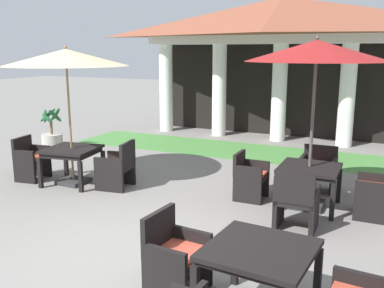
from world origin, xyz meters
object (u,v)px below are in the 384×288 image
(patio_chair_mid_left_east, at_px, (375,192))
(patio_umbrella_near_foreground, at_px, (66,59))
(patio_table_near_foreground, at_px, (72,153))
(patio_table_mid_right, at_px, (260,256))
(patio_chair_mid_left_north, at_px, (318,169))
(patio_chair_near_foreground_east, at_px, (117,167))
(patio_chair_mid_left_south, at_px, (296,202))
(patio_chair_near_foreground_west, at_px, (31,160))
(patio_chair_mid_left_west, at_px, (250,177))
(potted_palm_left_edge, at_px, (52,137))
(patio_table_mid_left, at_px, (309,172))
(patio_umbrella_mid_left, at_px, (316,54))
(patio_chair_mid_right_west, at_px, (175,256))

(patio_chair_mid_left_east, bearing_deg, patio_umbrella_near_foreground, 96.25)
(patio_table_near_foreground, height_order, patio_table_mid_right, patio_table_mid_right)
(patio_chair_mid_left_north, bearing_deg, patio_table_near_foreground, 19.99)
(patio_chair_near_foreground_east, relative_size, patio_table_mid_right, 0.86)
(patio_chair_mid_left_south, bearing_deg, patio_chair_near_foreground_west, 176.95)
(patio_chair_near_foreground_west, xyz_separation_m, patio_chair_mid_left_east, (6.43, 0.81, -0.00))
(patio_chair_mid_left_west, xyz_separation_m, potted_palm_left_edge, (-6.08, 1.61, -0.09))
(patio_umbrella_near_foreground, distance_m, potted_palm_left_edge, 4.06)
(patio_table_mid_right, bearing_deg, patio_chair_mid_left_west, 109.40)
(patio_chair_near_foreground_west, distance_m, patio_table_mid_left, 5.47)
(patio_umbrella_near_foreground, relative_size, patio_table_mid_right, 2.53)
(patio_chair_near_foreground_east, bearing_deg, patio_umbrella_mid_left, -90.52)
(patio_chair_near_foreground_west, distance_m, patio_chair_mid_left_north, 5.69)
(patio_umbrella_near_foreground, height_order, patio_table_mid_right, patio_umbrella_near_foreground)
(patio_chair_near_foreground_east, relative_size, patio_chair_mid_left_east, 1.04)
(patio_chair_mid_left_west, height_order, patio_chair_mid_left_north, patio_chair_mid_left_west)
(patio_table_mid_left, height_order, patio_chair_mid_right_west, patio_chair_mid_right_west)
(patio_chair_near_foreground_west, height_order, patio_chair_mid_left_west, patio_chair_near_foreground_west)
(patio_chair_mid_left_south, xyz_separation_m, patio_chair_mid_left_east, (1.01, 1.04, -0.01))
(patio_chair_mid_left_west, bearing_deg, patio_umbrella_near_foreground, -80.09)
(patio_chair_mid_right_west, xyz_separation_m, potted_palm_left_edge, (-6.28, 4.83, -0.10))
(patio_table_near_foreground, distance_m, patio_chair_mid_left_east, 5.52)
(patio_chair_mid_left_north, relative_size, patio_table_mid_right, 0.78)
(patio_chair_mid_left_north, bearing_deg, potted_palm_left_edge, -5.27)
(patio_table_mid_left, relative_size, patio_chair_mid_left_east, 1.11)
(patio_chair_near_foreground_west, xyz_separation_m, potted_palm_left_edge, (-1.69, 2.39, -0.11))
(patio_umbrella_near_foreground, xyz_separation_m, patio_chair_mid_right_west, (3.63, -2.59, -2.01))
(patio_table_near_foreground, distance_m, potted_palm_left_edge, 3.48)
(patio_umbrella_near_foreground, distance_m, patio_chair_mid_left_east, 5.87)
(patio_chair_mid_right_west, bearing_deg, patio_table_near_foreground, -121.02)
(patio_chair_mid_left_east, xyz_separation_m, patio_table_mid_right, (-0.88, -3.32, 0.24))
(patio_chair_mid_left_west, relative_size, patio_chair_mid_left_south, 0.91)
(patio_table_near_foreground, relative_size, patio_chair_near_foreground_west, 1.24)
(patio_table_near_foreground, xyz_separation_m, patio_umbrella_near_foreground, (0.00, -0.00, 1.80))
(patio_chair_near_foreground_east, height_order, patio_chair_mid_left_north, patio_chair_near_foreground_east)
(patio_table_near_foreground, height_order, patio_table_mid_left, patio_table_near_foreground)
(patio_chair_mid_left_north, height_order, potted_palm_left_edge, potted_palm_left_edge)
(patio_umbrella_near_foreground, height_order, patio_umbrella_mid_left, patio_umbrella_mid_left)
(patio_chair_mid_left_west, bearing_deg, patio_table_mid_right, 18.78)
(patio_chair_mid_left_east, distance_m, patio_table_mid_right, 3.44)
(patio_umbrella_mid_left, distance_m, patio_chair_mid_left_west, 2.37)
(patio_chair_near_foreground_west, xyz_separation_m, patio_table_mid_right, (5.55, -2.51, 0.24))
(patio_chair_near_foreground_east, distance_m, patio_chair_mid_right_west, 3.82)
(patio_umbrella_near_foreground, distance_m, patio_chair_near_foreground_east, 2.24)
(patio_table_near_foreground, distance_m, patio_chair_mid_right_west, 4.46)
(patio_table_mid_left, distance_m, patio_chair_mid_right_west, 3.34)
(patio_chair_mid_left_north, xyz_separation_m, patio_table_mid_right, (0.15, -4.33, 0.24))
(patio_table_mid_left, height_order, patio_chair_mid_left_south, patio_chair_mid_left_south)
(patio_chair_mid_left_south, height_order, patio_chair_mid_right_west, patio_chair_mid_left_south)
(patio_chair_near_foreground_west, height_order, patio_chair_mid_left_north, patio_chair_near_foreground_west)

